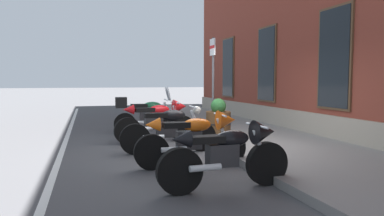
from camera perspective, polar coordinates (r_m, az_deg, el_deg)
name	(u,v)px	position (r m, az deg, el deg)	size (l,w,h in m)	color
ground_plane	(212,151)	(7.99, 3.19, -6.84)	(140.00, 140.00, 0.00)	#424244
sidewalk	(275,144)	(8.63, 13.21, -5.64)	(26.45, 3.17, 0.14)	slate
lane_stripe	(59,160)	(7.57, -20.51, -7.72)	(26.45, 0.12, 0.01)	silver
motorcycle_green_touring	(145,115)	(10.39, -7.52, -1.07)	(0.62, 2.00, 1.37)	black
motorcycle_red_sport	(158,120)	(8.99, -5.39, -1.85)	(0.62, 2.08, 1.07)	black
motorcycle_black_naked	(170,130)	(7.70, -3.58, -3.56)	(0.62, 2.10, 1.00)	black
motorcycle_orange_sport	(196,136)	(6.43, 0.62, -4.57)	(0.62, 2.08, 1.02)	black
motorcycle_black_sport	(230,152)	(5.15, 6.09, -7.02)	(0.62, 2.02, 0.99)	black
parking_sign	(213,72)	(9.59, 3.36, 5.76)	(0.36, 0.07, 2.56)	#4C4C51
barrel_planter	(218,120)	(9.28, 4.23, -1.94)	(0.67, 0.67, 0.96)	brown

